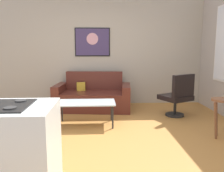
% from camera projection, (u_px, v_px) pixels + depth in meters
% --- Properties ---
extents(ground, '(6.40, 6.40, 0.04)m').
position_uv_depth(ground, '(101.00, 139.00, 3.83)').
color(ground, '#AC7436').
extents(back_wall, '(6.40, 0.05, 2.80)m').
position_uv_depth(back_wall, '(100.00, 49.00, 5.99)').
color(back_wall, '#AFA794').
rests_on(back_wall, ground).
extents(couch, '(1.82, 1.04, 0.87)m').
position_uv_depth(couch, '(93.00, 97.00, 5.58)').
color(couch, '#512119').
rests_on(couch, ground).
extents(coffee_table, '(1.08, 0.57, 0.44)m').
position_uv_depth(coffee_table, '(86.00, 104.00, 4.41)').
color(coffee_table, silver).
rests_on(coffee_table, ground).
extents(armchair, '(0.74, 0.73, 0.91)m').
position_uv_depth(armchair, '(178.00, 95.00, 4.94)').
color(armchair, black).
rests_on(armchair, ground).
extents(bar_stool, '(0.37, 0.36, 0.64)m').
position_uv_depth(bar_stool, '(221.00, 108.00, 3.74)').
color(bar_stool, brown).
rests_on(bar_stool, ground).
extents(wall_painting, '(0.88, 0.03, 0.70)m').
position_uv_depth(wall_painting, '(92.00, 42.00, 5.91)').
color(wall_painting, black).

